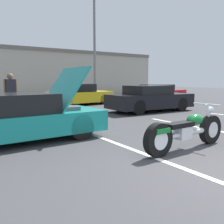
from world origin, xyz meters
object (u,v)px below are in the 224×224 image
light_pole (95,40)px  motorcycle (186,131)px  show_car_hood_open (23,118)px  parked_car_right_row (158,93)px  parked_car_mid_left_row (78,95)px  parked_car_mid_right_row (150,99)px  spectator_by_show_car (11,91)px

light_pole → motorcycle: light_pole is taller
motorcycle → show_car_hood_open: 3.97m
parked_car_right_row → motorcycle: bearing=-139.4°
parked_car_mid_left_row → parked_car_right_row: bearing=-16.7°
parked_car_right_row → parked_car_mid_right_row: bearing=-146.2°
parked_car_mid_right_row → spectator_by_show_car: bearing=167.9°
light_pole → parked_car_mid_right_row: bearing=-99.3°
motorcycle → parked_car_mid_right_row: bearing=51.6°
parked_car_mid_left_row → motorcycle: bearing=-110.3°
parked_car_mid_left_row → parked_car_right_row: parked_car_mid_left_row is taller
light_pole → show_car_hood_open: (-7.97, -10.28, -3.93)m
light_pole → parked_car_right_row: bearing=-49.4°
parked_car_mid_left_row → light_pole: bearing=36.3°
motorcycle → parked_car_mid_right_row: 6.86m
show_car_hood_open → parked_car_mid_left_row: bearing=53.4°
parked_car_mid_right_row → spectator_by_show_car: size_ratio=2.40×
spectator_by_show_car → parked_car_mid_right_row: bearing=-14.3°
motorcycle → parked_car_mid_right_row: parked_car_mid_right_row is taller
parked_car_mid_right_row → parked_car_right_row: (4.32, 3.90, -0.01)m
parked_car_mid_left_row → parked_car_mid_right_row: parked_car_mid_left_row is taller
light_pole → parked_car_right_row: 6.16m
light_pole → show_car_hood_open: light_pole is taller
light_pole → spectator_by_show_car: bearing=-141.0°
parked_car_mid_left_row → parked_car_mid_right_row: (1.54, -4.87, 0.00)m
light_pole → motorcycle: (-5.19, -13.10, -4.10)m
light_pole → spectator_by_show_car: 10.06m
light_pole → spectator_by_show_car: (-7.35, -5.95, -3.43)m
motorcycle → spectator_by_show_car: bearing=103.7°
show_car_hood_open → parked_car_right_row: (11.06, 6.68, 0.01)m
light_pole → parked_car_right_row: size_ratio=1.82×
spectator_by_show_car → show_car_hood_open: bearing=-98.1°
motorcycle → parked_car_mid_left_row: size_ratio=0.58×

